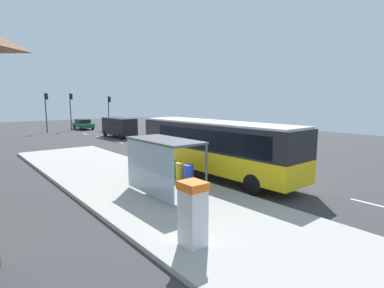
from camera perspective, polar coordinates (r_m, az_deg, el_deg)
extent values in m
cube|color=#38383A|center=(28.56, -9.77, -0.81)|extent=(56.00, 92.00, 0.04)
cube|color=#ADAAA3|center=(15.25, -8.87, -8.38)|extent=(6.20, 30.00, 0.18)
cube|color=silver|center=(15.30, 31.45, -9.80)|extent=(0.16, 2.20, 0.01)
cube|color=silver|center=(17.50, 15.82, -6.70)|extent=(0.16, 2.20, 0.01)
cube|color=silver|center=(20.70, 4.47, -4.10)|extent=(0.16, 2.20, 0.01)
cube|color=silver|center=(24.50, -3.56, -2.14)|extent=(0.16, 2.20, 0.01)
cube|color=silver|center=(28.68, -9.33, -0.71)|extent=(0.16, 2.20, 0.01)
cube|color=silver|center=(33.09, -13.60, 0.36)|extent=(0.16, 2.20, 0.01)
cube|color=silver|center=(37.64, -16.85, 1.17)|extent=(0.16, 2.20, 0.01)
cube|color=silver|center=(42.29, -19.40, 1.80)|extent=(0.16, 2.20, 0.01)
cube|color=yellow|center=(17.75, 4.31, -2.65)|extent=(2.81, 11.07, 1.15)
cube|color=black|center=(17.55, 4.35, 1.52)|extent=(2.81, 11.07, 1.45)
cube|color=silver|center=(17.48, 4.38, 4.04)|extent=(2.68, 10.84, 0.12)
cube|color=black|center=(21.75, -5.81, 2.61)|extent=(2.30, 0.19, 1.22)
cube|color=black|center=(16.37, 2.57, 0.79)|extent=(0.32, 8.58, 1.10)
cylinder|color=black|center=(20.12, -5.87, -3.04)|extent=(0.31, 1.01, 1.00)
cylinder|color=black|center=(21.45, -0.89, -2.29)|extent=(0.31, 1.01, 1.00)
cylinder|color=black|center=(14.66, 11.38, -7.45)|extent=(0.31, 1.01, 1.00)
cylinder|color=black|center=(16.45, 16.29, -5.90)|extent=(0.31, 1.01, 1.00)
cube|color=black|center=(37.24, -13.50, 3.26)|extent=(2.18, 5.27, 1.96)
cube|color=black|center=(37.21, -13.51, 3.78)|extent=(2.15, 3.19, 0.44)
cylinder|color=black|center=(36.02, -10.71, 1.61)|extent=(0.24, 0.69, 0.68)
cylinder|color=black|center=(35.16, -13.24, 1.38)|extent=(0.24, 0.69, 0.68)
cylinder|color=black|center=(39.51, -13.63, 2.10)|extent=(0.24, 0.69, 0.68)
cylinder|color=black|center=(38.73, -15.99, 1.90)|extent=(0.24, 0.69, 0.68)
cube|color=#195933|center=(49.00, -19.71, 3.34)|extent=(1.92, 4.45, 0.60)
cube|color=black|center=(49.15, -19.83, 4.05)|extent=(1.65, 2.42, 0.60)
cylinder|color=black|center=(47.93, -18.14, 2.95)|extent=(0.22, 0.65, 0.64)
cylinder|color=black|center=(47.34, -19.98, 2.80)|extent=(0.22, 0.65, 0.64)
cylinder|color=black|center=(50.71, -19.43, 3.16)|extent=(0.22, 0.65, 0.64)
cylinder|color=black|center=(50.16, -21.18, 3.02)|extent=(0.22, 0.65, 0.64)
cube|color=silver|center=(9.09, 0.15, -13.72)|extent=(0.60, 0.70, 1.70)
cube|color=orange|center=(8.77, 0.15, -7.84)|extent=(0.66, 0.76, 0.24)
cube|color=black|center=(9.18, 1.69, -11.69)|extent=(0.03, 0.36, 0.44)
cylinder|color=blue|center=(15.73, -0.66, -5.62)|extent=(0.52, 0.52, 0.95)
cylinder|color=yellow|center=(16.27, -2.18, -5.16)|extent=(0.52, 0.52, 0.95)
cylinder|color=green|center=(16.83, -3.61, -4.72)|extent=(0.52, 0.52, 0.95)
cylinder|color=red|center=(17.39, -4.94, -4.30)|extent=(0.52, 0.52, 0.95)
cylinder|color=#2D2D2D|center=(47.82, -15.36, 5.67)|extent=(0.14, 0.14, 4.99)
cube|color=black|center=(47.87, -15.21, 8.07)|extent=(0.24, 0.28, 0.84)
sphere|color=#360606|center=(47.92, -15.09, 8.41)|extent=(0.16, 0.16, 0.16)
sphere|color=#3C2C03|center=(47.92, -15.08, 8.07)|extent=(0.16, 0.16, 0.16)
sphere|color=green|center=(47.92, -15.07, 7.74)|extent=(0.16, 0.16, 0.16)
cylinder|color=#2D2D2D|center=(45.87, -25.71, 5.29)|extent=(0.14, 0.14, 5.38)
cube|color=black|center=(45.89, -25.62, 8.04)|extent=(0.24, 0.28, 0.84)
sphere|color=#360606|center=(45.92, -25.49, 8.39)|extent=(0.16, 0.16, 0.16)
sphere|color=#3C2C03|center=(45.92, -25.47, 8.05)|extent=(0.16, 0.16, 0.16)
sphere|color=green|center=(45.91, -25.45, 7.70)|extent=(0.16, 0.16, 0.16)
cylinder|color=#2D2D2D|center=(47.55, -21.82, 5.61)|extent=(0.14, 0.14, 5.41)
cube|color=black|center=(47.59, -21.70, 8.28)|extent=(0.24, 0.28, 0.84)
sphere|color=#360606|center=(47.63, -21.58, 8.62)|extent=(0.16, 0.16, 0.16)
sphere|color=#3C2C03|center=(47.62, -21.56, 8.28)|extent=(0.16, 0.16, 0.16)
sphere|color=green|center=(47.62, -21.55, 7.95)|extent=(0.16, 0.16, 0.16)
cube|color=#4C4C51|center=(13.74, -5.19, 0.69)|extent=(1.80, 4.00, 0.10)
cube|color=#8CA5B2|center=(13.51, -8.14, -4.66)|extent=(0.06, 3.80, 2.30)
cylinder|color=#4C4C51|center=(12.99, 2.70, -5.25)|extent=(0.10, 0.10, 2.44)
cylinder|color=#4C4C51|center=(15.97, -6.37, -2.73)|extent=(0.10, 0.10, 2.44)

